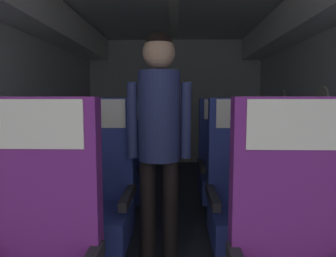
{
  "coord_description": "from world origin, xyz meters",
  "views": [
    {
      "loc": [
        0.04,
        0.38,
        1.17
      ],
      "look_at": [
        -0.02,
        2.61,
        0.95
      ],
      "focal_mm": 31.53,
      "sensor_mm": 36.0,
      "label": 1
    }
  ],
  "objects_px": {
    "seat_c_left_aisle": "(122,168)",
    "seat_c_right_window": "(223,169)",
    "seat_c_right_aisle": "(271,169)",
    "seat_b_left_window": "(29,198)",
    "seat_b_right_window": "(244,200)",
    "seat_b_left_aisle": "(98,199)",
    "seat_c_left_window": "(76,168)",
    "seat_b_right_aisle": "(313,200)",
    "flight_attendant": "(159,126)"
  },
  "relations": [
    {
      "from": "seat_c_left_aisle",
      "to": "seat_c_right_window",
      "type": "height_order",
      "value": "same"
    },
    {
      "from": "seat_c_right_aisle",
      "to": "seat_c_right_window",
      "type": "xyz_separation_m",
      "value": [
        -0.46,
        0.01,
        0.0
      ]
    },
    {
      "from": "seat_b_left_window",
      "to": "seat_b_right_window",
      "type": "height_order",
      "value": "same"
    },
    {
      "from": "seat_b_left_window",
      "to": "seat_b_left_aisle",
      "type": "xyz_separation_m",
      "value": [
        0.48,
        0.0,
        0.0
      ]
    },
    {
      "from": "seat_c_left_window",
      "to": "seat_c_right_aisle",
      "type": "distance_m",
      "value": 1.93
    },
    {
      "from": "seat_c_right_window",
      "to": "seat_c_right_aisle",
      "type": "bearing_deg",
      "value": -1.76
    },
    {
      "from": "seat_b_left_aisle",
      "to": "seat_b_right_window",
      "type": "relative_size",
      "value": 1.0
    },
    {
      "from": "seat_b_right_window",
      "to": "seat_c_right_aisle",
      "type": "distance_m",
      "value": 1.01
    },
    {
      "from": "seat_b_right_aisle",
      "to": "flight_attendant",
      "type": "relative_size",
      "value": 0.73
    },
    {
      "from": "seat_b_left_window",
      "to": "seat_b_right_aisle",
      "type": "height_order",
      "value": "same"
    },
    {
      "from": "seat_b_left_window",
      "to": "seat_c_right_window",
      "type": "xyz_separation_m",
      "value": [
        1.48,
        0.93,
        0.0
      ]
    },
    {
      "from": "seat_b_right_window",
      "to": "seat_c_left_window",
      "type": "distance_m",
      "value": 1.72
    },
    {
      "from": "seat_b_right_window",
      "to": "seat_c_right_aisle",
      "type": "bearing_deg",
      "value": 62.67
    },
    {
      "from": "seat_b_left_window",
      "to": "flight_attendant",
      "type": "height_order",
      "value": "flight_attendant"
    },
    {
      "from": "seat_b_right_window",
      "to": "seat_c_right_aisle",
      "type": "relative_size",
      "value": 1.0
    },
    {
      "from": "seat_b_left_aisle",
      "to": "seat_c_right_window",
      "type": "distance_m",
      "value": 1.37
    },
    {
      "from": "seat_b_right_window",
      "to": "seat_b_left_aisle",
      "type": "bearing_deg",
      "value": -179.04
    },
    {
      "from": "seat_b_left_aisle",
      "to": "seat_c_right_window",
      "type": "bearing_deg",
      "value": 42.71
    },
    {
      "from": "seat_c_left_aisle",
      "to": "flight_attendant",
      "type": "relative_size",
      "value": 0.73
    },
    {
      "from": "seat_b_right_aisle",
      "to": "seat_c_right_window",
      "type": "xyz_separation_m",
      "value": [
        -0.47,
        0.91,
        0.0
      ]
    },
    {
      "from": "seat_b_right_aisle",
      "to": "seat_c_right_window",
      "type": "relative_size",
      "value": 1.0
    },
    {
      "from": "seat_c_left_aisle",
      "to": "seat_c_right_aisle",
      "type": "bearing_deg",
      "value": 0.1
    },
    {
      "from": "seat_b_left_aisle",
      "to": "seat_b_right_window",
      "type": "xyz_separation_m",
      "value": [
        1.0,
        0.02,
        0.0
      ]
    },
    {
      "from": "seat_b_left_window",
      "to": "seat_c_right_window",
      "type": "distance_m",
      "value": 1.75
    },
    {
      "from": "seat_b_left_aisle",
      "to": "seat_c_left_aisle",
      "type": "height_order",
      "value": "same"
    },
    {
      "from": "seat_b_left_aisle",
      "to": "seat_c_left_aisle",
      "type": "xyz_separation_m",
      "value": [
        -0.0,
        0.91,
        0.0
      ]
    },
    {
      "from": "seat_b_left_window",
      "to": "seat_c_left_window",
      "type": "xyz_separation_m",
      "value": [
        0.01,
        0.91,
        0.0
      ]
    },
    {
      "from": "seat_b_left_window",
      "to": "seat_b_right_window",
      "type": "xyz_separation_m",
      "value": [
        1.48,
        0.02,
        0.0
      ]
    },
    {
      "from": "seat_c_right_window",
      "to": "seat_b_right_window",
      "type": "bearing_deg",
      "value": -90.03
    },
    {
      "from": "seat_b_left_aisle",
      "to": "seat_c_left_window",
      "type": "bearing_deg",
      "value": 117.24
    },
    {
      "from": "seat_c_left_window",
      "to": "seat_b_right_aisle",
      "type": "bearing_deg",
      "value": -24.62
    },
    {
      "from": "seat_b_left_aisle",
      "to": "seat_c_left_aisle",
      "type": "distance_m",
      "value": 0.91
    },
    {
      "from": "seat_c_left_window",
      "to": "seat_c_right_window",
      "type": "height_order",
      "value": "same"
    },
    {
      "from": "seat_b_left_aisle",
      "to": "seat_b_right_aisle",
      "type": "bearing_deg",
      "value": 0.66
    },
    {
      "from": "seat_b_right_aisle",
      "to": "flight_attendant",
      "type": "bearing_deg",
      "value": -179.8
    },
    {
      "from": "seat_c_left_window",
      "to": "seat_c_right_aisle",
      "type": "relative_size",
      "value": 1.0
    },
    {
      "from": "seat_c_left_aisle",
      "to": "seat_c_right_aisle",
      "type": "relative_size",
      "value": 1.0
    },
    {
      "from": "seat_c_left_window",
      "to": "seat_c_right_window",
      "type": "relative_size",
      "value": 1.0
    },
    {
      "from": "seat_b_left_window",
      "to": "seat_b_right_aisle",
      "type": "relative_size",
      "value": 1.0
    },
    {
      "from": "seat_c_right_window",
      "to": "flight_attendant",
      "type": "height_order",
      "value": "flight_attendant"
    },
    {
      "from": "seat_b_left_window",
      "to": "seat_b_right_aisle",
      "type": "xyz_separation_m",
      "value": [
        1.95,
        0.02,
        0.0
      ]
    },
    {
      "from": "seat_c_right_aisle",
      "to": "seat_c_left_aisle",
      "type": "bearing_deg",
      "value": -179.9
    },
    {
      "from": "seat_b_left_window",
      "to": "flight_attendant",
      "type": "bearing_deg",
      "value": 1.06
    },
    {
      "from": "seat_b_right_window",
      "to": "seat_b_right_aisle",
      "type": "bearing_deg",
      "value": 0.02
    },
    {
      "from": "seat_b_left_aisle",
      "to": "seat_c_left_aisle",
      "type": "bearing_deg",
      "value": 90.25
    },
    {
      "from": "seat_b_right_window",
      "to": "seat_c_left_window",
      "type": "bearing_deg",
      "value": 148.85
    },
    {
      "from": "seat_c_left_window",
      "to": "seat_c_left_aisle",
      "type": "bearing_deg",
      "value": 0.58
    },
    {
      "from": "seat_b_left_window",
      "to": "seat_c_right_window",
      "type": "bearing_deg",
      "value": 32.1
    },
    {
      "from": "seat_c_left_window",
      "to": "flight_attendant",
      "type": "bearing_deg",
      "value": -45.03
    },
    {
      "from": "seat_c_left_window",
      "to": "flight_attendant",
      "type": "xyz_separation_m",
      "value": [
        0.89,
        -0.89,
        0.51
      ]
    }
  ]
}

